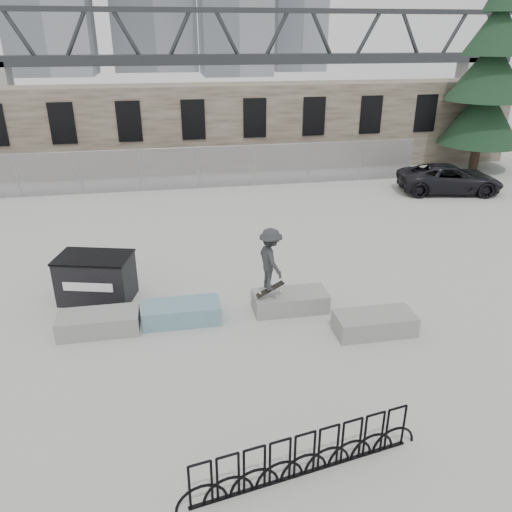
{
  "coord_description": "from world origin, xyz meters",
  "views": [
    {
      "loc": [
        -1.46,
        -11.29,
        6.93
      ],
      "look_at": [
        0.77,
        1.11,
        1.3
      ],
      "focal_mm": 35.0,
      "sensor_mm": 36.0,
      "label": 1
    }
  ],
  "objects": [
    {
      "name": "dumpster",
      "position": [
        -3.66,
        1.82,
        0.67
      ],
      "size": [
        2.26,
        1.7,
        1.33
      ],
      "rotation": [
        0.0,
        0.0,
        -0.26
      ],
      "color": "black",
      "rests_on": "ground"
    },
    {
      "name": "suv",
      "position": [
        11.63,
        9.72,
        0.66
      ],
      "size": [
        5.11,
        3.08,
        1.33
      ],
      "primitive_type": "imported",
      "rotation": [
        0.0,
        0.0,
        1.38
      ],
      "color": "black",
      "rests_on": "ground"
    },
    {
      "name": "planter_offset",
      "position": [
        3.39,
        -1.22,
        0.28
      ],
      "size": [
        2.0,
        0.9,
        0.52
      ],
      "color": "gray",
      "rests_on": "ground"
    },
    {
      "name": "stone_wall",
      "position": [
        0.0,
        16.24,
        2.26
      ],
      "size": [
        36.0,
        2.58,
        4.5
      ],
      "color": "brown",
      "rests_on": "ground"
    },
    {
      "name": "bike_rack",
      "position": [
        0.46,
        -5.24,
        0.44
      ],
      "size": [
        4.43,
        0.84,
        0.9
      ],
      "rotation": [
        0.0,
        0.0,
        0.18
      ],
      "color": "black",
      "rests_on": "ground"
    },
    {
      "name": "planter_center_right",
      "position": [
        1.57,
        0.26,
        0.28
      ],
      "size": [
        2.0,
        0.9,
        0.52
      ],
      "color": "gray",
      "rests_on": "ground"
    },
    {
      "name": "planter_center_left",
      "position": [
        -1.37,
        0.18,
        0.28
      ],
      "size": [
        2.0,
        0.9,
        0.52
      ],
      "color": "teal",
      "rests_on": "ground"
    },
    {
      "name": "chainlink_fence",
      "position": [
        -0.0,
        12.5,
        1.04
      ],
      "size": [
        22.06,
        0.06,
        2.02
      ],
      "color": "gray",
      "rests_on": "ground"
    },
    {
      "name": "spruce_tree",
      "position": [
        15.32,
        13.54,
        4.92
      ],
      "size": [
        4.3,
        4.3,
        11.5
      ],
      "color": "#38281E",
      "rests_on": "ground"
    },
    {
      "name": "ground",
      "position": [
        0.0,
        0.0,
        0.0
      ],
      "size": [
        120.0,
        120.0,
        0.0
      ],
      "primitive_type": "plane",
      "color": "#ABABA6",
      "rests_on": "ground"
    },
    {
      "name": "truss_bridge",
      "position": [
        10.0,
        55.0,
        4.13
      ],
      "size": [
        70.0,
        3.0,
        9.8
      ],
      "color": "#2D3033",
      "rests_on": "ground"
    },
    {
      "name": "planter_far_left",
      "position": [
        -3.46,
        0.04,
        0.28
      ],
      "size": [
        2.0,
        0.9,
        0.52
      ],
      "color": "gray",
      "rests_on": "ground"
    },
    {
      "name": "skateboarder",
      "position": [
        0.97,
        0.11,
        1.63
      ],
      "size": [
        0.84,
        1.19,
        1.87
      ],
      "rotation": [
        0.0,
        0.0,
        1.78
      ],
      "color": "#2B2B2E",
      "rests_on": "ground"
    }
  ]
}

